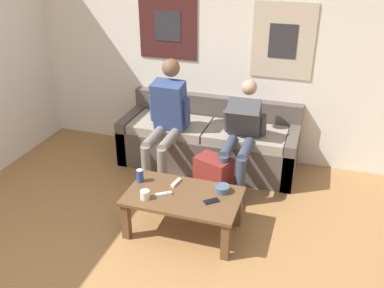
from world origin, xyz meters
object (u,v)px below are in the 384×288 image
(person_seated_adult, at_px, (166,118))
(backpack, at_px, (213,180))
(cell_phone, at_px, (211,201))
(couch, at_px, (209,142))
(ceramic_bowl, at_px, (222,188))
(drink_can_blue, at_px, (140,176))
(pillar_candle, at_px, (145,195))
(game_controller_near_right, at_px, (176,182))
(coffee_table, at_px, (183,201))
(person_seated_teen, at_px, (241,133))
(game_controller_near_left, at_px, (164,194))

(person_seated_adult, xyz_separation_m, backpack, (0.62, -0.31, -0.48))
(person_seated_adult, height_order, cell_phone, person_seated_adult)
(couch, height_order, ceramic_bowl, couch)
(backpack, height_order, drink_can_blue, drink_can_blue)
(ceramic_bowl, bearing_deg, pillar_candle, -153.02)
(pillar_candle, bearing_deg, cell_phone, 13.05)
(person_seated_adult, distance_m, cell_phone, 1.26)
(pillar_candle, relative_size, game_controller_near_right, 0.62)
(coffee_table, distance_m, ceramic_bowl, 0.37)
(ceramic_bowl, relative_size, drink_can_blue, 1.16)
(couch, relative_size, coffee_table, 1.99)
(couch, bearing_deg, backpack, -71.07)
(person_seated_teen, distance_m, backpack, 0.57)
(person_seated_adult, bearing_deg, couch, 46.50)
(person_seated_adult, relative_size, cell_phone, 8.97)
(backpack, relative_size, game_controller_near_left, 3.42)
(ceramic_bowl, xyz_separation_m, game_controller_near_right, (-0.44, 0.00, -0.02))
(couch, xyz_separation_m, ceramic_bowl, (0.45, -1.16, 0.15))
(ceramic_bowl, distance_m, game_controller_near_left, 0.53)
(ceramic_bowl, bearing_deg, coffee_table, -153.82)
(coffee_table, bearing_deg, game_controller_near_right, 127.54)
(ceramic_bowl, xyz_separation_m, pillar_candle, (-0.62, -0.32, 0.00))
(person_seated_teen, bearing_deg, pillar_candle, -118.70)
(backpack, bearing_deg, game_controller_near_right, -117.92)
(coffee_table, bearing_deg, drink_can_blue, 168.37)
(cell_phone, bearing_deg, person_seated_adult, 129.36)
(coffee_table, height_order, backpack, backpack)
(coffee_table, distance_m, cell_phone, 0.28)
(coffee_table, distance_m, drink_can_blue, 0.49)
(ceramic_bowl, bearing_deg, cell_phone, -104.92)
(ceramic_bowl, distance_m, pillar_candle, 0.70)
(game_controller_near_left, bearing_deg, coffee_table, 19.86)
(pillar_candle, bearing_deg, coffee_table, 27.82)
(ceramic_bowl, relative_size, game_controller_near_left, 1.04)
(coffee_table, bearing_deg, ceramic_bowl, 26.18)
(game_controller_near_left, relative_size, cell_phone, 0.94)
(pillar_candle, xyz_separation_m, game_controller_near_left, (0.14, 0.10, -0.03))
(drink_can_blue, bearing_deg, game_controller_near_left, -27.44)
(backpack, bearing_deg, couch, 108.93)
(pillar_candle, bearing_deg, game_controller_near_right, 60.84)
(pillar_candle, bearing_deg, ceramic_bowl, 26.98)
(backpack, relative_size, pillar_candle, 5.15)
(coffee_table, relative_size, drink_can_blue, 8.30)
(drink_can_blue, bearing_deg, coffee_table, -11.63)
(couch, xyz_separation_m, drink_can_blue, (-0.33, -1.22, 0.17))
(drink_can_blue, bearing_deg, backpack, 41.74)
(person_seated_teen, relative_size, backpack, 2.34)
(coffee_table, bearing_deg, pillar_candle, -152.18)
(ceramic_bowl, distance_m, game_controller_near_right, 0.44)
(game_controller_near_left, bearing_deg, couch, 88.58)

